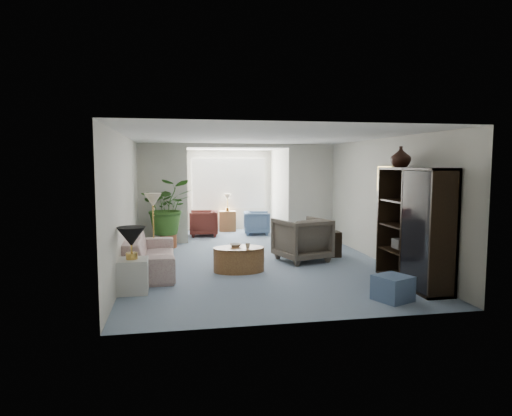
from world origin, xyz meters
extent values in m
plane|color=#8898B4|center=(0.00, 0.00, 0.00)|extent=(6.00, 6.00, 0.00)
plane|color=#8898B4|center=(0.00, 4.10, 0.00)|extent=(2.60, 2.60, 0.00)
cube|color=silver|center=(-1.90, 3.00, 1.25)|extent=(1.20, 0.12, 2.50)
cube|color=silver|center=(1.90, 3.00, 1.25)|extent=(1.20, 0.12, 2.50)
cube|color=silver|center=(0.00, 3.00, 2.45)|extent=(2.60, 0.12, 0.10)
cube|color=white|center=(0.00, 5.18, 1.40)|extent=(2.20, 0.02, 1.50)
cube|color=white|center=(0.00, 5.15, 1.40)|extent=(2.20, 0.02, 1.50)
cube|color=#B9AC94|center=(2.46, -0.10, 1.70)|extent=(0.04, 0.50, 0.40)
imported|color=beige|center=(-2.09, 0.11, 0.33)|extent=(0.92, 2.28, 0.66)
cube|color=silver|center=(-2.29, -1.24, 0.26)|extent=(0.49, 0.49, 0.53)
cone|color=black|center=(-2.29, -1.24, 0.88)|extent=(0.44, 0.44, 0.30)
cone|color=beige|center=(-2.06, 1.12, 1.25)|extent=(0.36, 0.36, 0.28)
cylinder|color=olive|center=(-0.46, -0.17, 0.23)|extent=(1.00, 1.00, 0.45)
imported|color=white|center=(-0.51, -0.07, 0.48)|extent=(0.23, 0.23, 0.05)
imported|color=beige|center=(-0.31, -0.27, 0.49)|extent=(0.10, 0.10, 0.09)
imported|color=#5E564A|center=(0.95, 0.52, 0.45)|extent=(1.20, 1.22, 0.89)
cube|color=black|center=(1.65, 0.82, 0.27)|extent=(0.47, 0.38, 0.54)
cube|color=black|center=(2.23, -1.58, 0.97)|extent=(0.46, 1.74, 1.93)
imported|color=black|center=(2.23, -1.08, 2.11)|extent=(0.35, 0.35, 0.36)
cube|color=slate|center=(1.49, -2.35, 0.18)|extent=(0.60, 0.60, 0.37)
cylinder|color=brown|center=(-1.78, 2.49, 0.16)|extent=(0.40, 0.40, 0.32)
imported|color=#346322|center=(-1.78, 2.49, 0.98)|extent=(1.19, 1.03, 1.32)
imported|color=slate|center=(0.67, 4.10, 0.33)|extent=(0.78, 0.76, 0.65)
imported|color=#55241D|center=(-0.83, 4.10, 0.35)|extent=(0.85, 0.83, 0.71)
cube|color=olive|center=(-0.08, 4.85, 0.30)|extent=(0.53, 0.43, 0.60)
cube|color=#373532|center=(2.18, -1.35, 0.64)|extent=(0.30, 0.26, 0.16)
cube|color=#272422|center=(2.18, -2.06, 0.64)|extent=(0.30, 0.26, 0.16)
cube|color=black|center=(2.18, -1.97, 1.54)|extent=(0.30, 0.26, 0.16)
camera|label=1|loc=(-1.63, -8.27, 1.99)|focal=31.43mm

